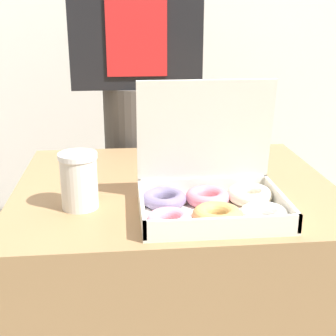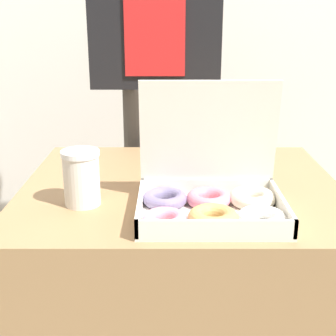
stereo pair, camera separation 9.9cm
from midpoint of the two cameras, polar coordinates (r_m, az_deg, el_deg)
The scene contains 4 objects.
table at distance 1.39m, azimuth -1.32°, elevation -16.08°, with size 0.82×0.70×0.72m.
donut_box at distance 1.04m, azimuth 2.80°, elevation -3.40°, with size 0.34×0.25×0.29m.
coffee_cup at distance 1.08m, azimuth -13.39°, elevation -1.54°, with size 0.09×0.09×0.13m.
person_customer at distance 1.68m, azimuth -5.60°, elevation 10.67°, with size 0.44×0.24×1.71m.
Camera 1 is at (-0.13, -1.14, 1.15)m, focal length 50.00 mm.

